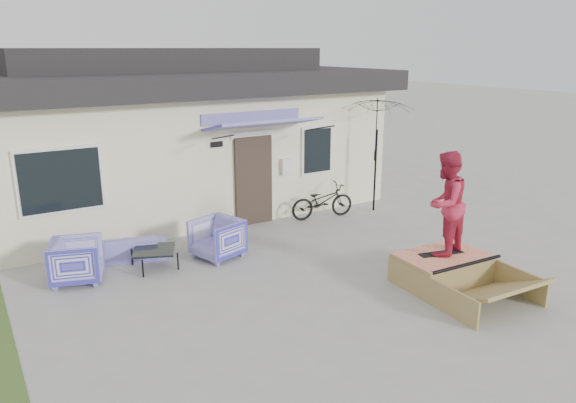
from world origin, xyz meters
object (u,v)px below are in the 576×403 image
skate_ramp (442,269)px  loveseat (124,243)px  skater (445,202)px  armchair_right (217,236)px  coffee_table (155,258)px  skateboard (441,253)px  armchair_left (77,259)px  patio_umbrella (376,143)px  bicycle (322,197)px

skate_ramp → loveseat: bearing=140.8°
skate_ramp → skater: size_ratio=1.13×
armchair_right → coffee_table: 1.28m
skateboard → skater: size_ratio=0.45×
loveseat → skate_ramp: bearing=154.4°
armchair_left → skateboard: armchair_left is taller
patio_umbrella → armchair_right: bearing=-170.0°
loveseat → skater: (4.53, -4.05, 1.16)m
loveseat → armchair_left: armchair_left is taller
skate_ramp → skateboard: 0.29m
skater → patio_umbrella: bearing=-131.5°
armchair_right → skateboard: size_ratio=1.06×
coffee_table → patio_umbrella: (6.05, 0.70, 1.56)m
coffee_table → skater: bearing=-38.6°
patio_umbrella → skate_ramp: bearing=-115.0°
bicycle → skater: size_ratio=0.89×
skater → skate_ramp: bearing=70.7°
armchair_right → bicycle: bicycle is taller
armchair_left → skate_ramp: bearing=-104.7°
armchair_left → bicycle: bearing=-65.1°
armchair_right → skater: (2.91, -3.16, 1.05)m
coffee_table → patio_umbrella: bearing=6.6°
loveseat → coffee_table: loveseat is taller
armchair_right → skate_ramp: (2.91, -3.22, -0.18)m
bicycle → skateboard: size_ratio=1.96×
bicycle → skate_ramp: (-0.39, -4.25, -0.26)m
armchair_left → coffee_table: bearing=-76.8°
coffee_table → bicycle: bicycle is taller
patio_umbrella → skate_ramp: (-1.89, -4.07, -1.49)m
armchair_right → coffee_table: armchair_right is taller
skate_ramp → coffee_table: bearing=143.9°
loveseat → skateboard: size_ratio=2.03×
patio_umbrella → skater: skater is taller
coffee_table → bicycle: bearing=10.9°
coffee_table → skate_ramp: skate_ramp is taller
skateboard → skate_ramp: bearing=-79.3°
armchair_left → bicycle: size_ratio=0.54×
coffee_table → skateboard: 5.33m
skater → armchair_right: bearing=-63.6°
patio_umbrella → skater: (-1.89, -4.01, -0.26)m
armchair_right → skateboard: (2.91, -3.16, 0.11)m
armchair_left → skateboard: (5.53, -3.42, 0.11)m
skater → bicycle: bearing=-111.5°
armchair_right → loveseat: bearing=-136.2°
coffee_table → patio_umbrella: size_ratio=0.34×
bicycle → patio_umbrella: (1.51, -0.18, 1.23)m
armchair_left → coffee_table: 1.40m
armchair_right → skater: 4.43m
bicycle → skater: (-0.38, -4.20, 0.97)m
armchair_right → skate_ramp: bearing=24.7°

